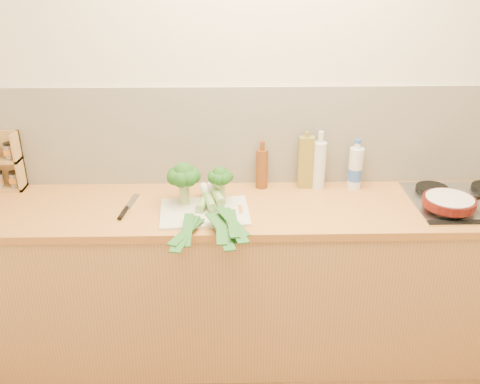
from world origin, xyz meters
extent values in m
plane|color=beige|center=(0.00, 1.50, 1.30)|extent=(3.50, 0.00, 3.50)
cube|color=silver|center=(0.00, 1.49, 1.17)|extent=(3.20, 0.02, 0.54)
cube|color=tan|center=(0.00, 1.20, 0.43)|extent=(3.20, 0.60, 0.86)
cube|color=#BE7638|center=(0.00, 1.20, 0.88)|extent=(3.20, 0.62, 0.04)
cube|color=silver|center=(1.02, 1.20, 0.91)|extent=(0.58, 0.50, 0.01)
cylinder|color=black|center=(0.87, 1.08, 0.93)|extent=(0.17, 0.17, 0.03)
cylinder|color=black|center=(0.87, 1.32, 0.93)|extent=(0.17, 0.17, 0.03)
cube|color=beige|center=(-0.33, 1.11, 0.91)|extent=(0.46, 0.35, 0.01)
cylinder|color=#8CA35F|center=(-0.43, 1.20, 0.96)|extent=(0.05, 0.05, 0.10)
sphere|color=#15390F|center=(-0.43, 1.20, 1.08)|extent=(0.10, 0.10, 0.10)
sphere|color=#15390F|center=(-0.39, 1.20, 1.06)|extent=(0.08, 0.08, 0.08)
sphere|color=#15390F|center=(-0.41, 1.24, 1.06)|extent=(0.08, 0.08, 0.08)
sphere|color=#15390F|center=(-0.45, 1.25, 1.06)|extent=(0.08, 0.08, 0.08)
sphere|color=#15390F|center=(-0.48, 1.22, 1.06)|extent=(0.08, 0.08, 0.08)
sphere|color=#15390F|center=(-0.48, 1.18, 1.06)|extent=(0.08, 0.08, 0.08)
sphere|color=#15390F|center=(-0.45, 1.16, 1.06)|extent=(0.08, 0.08, 0.08)
sphere|color=#15390F|center=(-0.41, 1.16, 1.06)|extent=(0.08, 0.08, 0.08)
cylinder|color=#8CA35F|center=(-0.25, 1.22, 0.96)|extent=(0.05, 0.05, 0.10)
sphere|color=#15390F|center=(-0.25, 1.22, 1.06)|extent=(0.08, 0.08, 0.08)
sphere|color=#15390F|center=(-0.22, 1.22, 1.05)|extent=(0.06, 0.06, 0.06)
sphere|color=#15390F|center=(-0.23, 1.25, 1.05)|extent=(0.06, 0.06, 0.06)
sphere|color=#15390F|center=(-0.26, 1.26, 1.05)|extent=(0.06, 0.06, 0.06)
sphere|color=#15390F|center=(-0.29, 1.24, 1.05)|extent=(0.06, 0.06, 0.06)
sphere|color=#15390F|center=(-0.29, 1.21, 1.05)|extent=(0.06, 0.06, 0.06)
sphere|color=#15390F|center=(-0.26, 1.19, 1.05)|extent=(0.06, 0.06, 0.06)
sphere|color=#15390F|center=(-0.23, 1.19, 1.05)|extent=(0.06, 0.06, 0.06)
cylinder|color=white|center=(-0.31, 1.28, 0.94)|extent=(0.06, 0.12, 0.04)
cylinder|color=#72A251|center=(-0.34, 1.16, 0.94)|extent=(0.07, 0.15, 0.04)
cube|color=#1C4819|center=(-0.40, 0.87, 0.94)|extent=(0.15, 0.29, 0.02)
cube|color=#1C4819|center=(-0.41, 0.85, 0.94)|extent=(0.12, 0.34, 0.01)
cube|color=#1C4819|center=(-0.40, 0.88, 0.94)|extent=(0.05, 0.28, 0.02)
cylinder|color=white|center=(-0.33, 1.27, 0.95)|extent=(0.06, 0.13, 0.04)
cylinder|color=#72A251|center=(-0.31, 1.14, 0.95)|extent=(0.07, 0.16, 0.04)
cube|color=#1C4819|center=(-0.24, 0.85, 0.95)|extent=(0.05, 0.30, 0.02)
cube|color=#1C4819|center=(-0.24, 0.83, 0.96)|extent=(0.12, 0.34, 0.01)
cube|color=#1C4819|center=(-0.25, 0.86, 0.96)|extent=(0.15, 0.27, 0.02)
cylinder|color=white|center=(-0.29, 1.26, 0.97)|extent=(0.06, 0.11, 0.04)
cylinder|color=#72A251|center=(-0.26, 1.15, 0.97)|extent=(0.07, 0.14, 0.04)
cube|color=#1C4819|center=(-0.19, 0.87, 0.97)|extent=(0.06, 0.30, 0.02)
cube|color=#1C4819|center=(-0.19, 0.85, 0.97)|extent=(0.13, 0.34, 0.01)
cube|color=#1C4819|center=(-0.20, 0.88, 0.98)|extent=(0.16, 0.27, 0.02)
cube|color=silver|center=(-0.71, 1.25, 0.90)|extent=(0.06, 0.18, 0.00)
cylinder|color=black|center=(-0.73, 1.10, 0.91)|extent=(0.04, 0.12, 0.02)
cylinder|color=#440E0B|center=(0.87, 1.09, 0.96)|extent=(0.26, 0.26, 0.04)
cylinder|color=beige|center=(0.87, 1.09, 0.98)|extent=(0.23, 0.23, 0.00)
cube|color=black|center=(1.05, 1.14, 0.96)|extent=(0.13, 0.05, 0.02)
cube|color=tan|center=(-1.45, 1.43, 0.91)|extent=(0.27, 0.11, 0.02)
cube|color=tan|center=(-1.32, 1.43, 1.06)|extent=(0.01, 0.11, 0.32)
cylinder|color=gray|center=(-1.37, 1.43, 0.95)|extent=(0.04, 0.04, 0.07)
cylinder|color=gray|center=(-1.37, 1.43, 1.12)|extent=(0.04, 0.04, 0.07)
cube|color=olive|center=(0.20, 1.42, 1.04)|extent=(0.08, 0.05, 0.29)
cylinder|color=olive|center=(0.20, 1.42, 1.20)|extent=(0.02, 0.02, 0.03)
cylinder|color=silver|center=(0.28, 1.41, 1.03)|extent=(0.07, 0.07, 0.26)
cylinder|color=silver|center=(0.28, 1.41, 1.19)|extent=(0.03, 0.03, 0.06)
cylinder|color=#623412|center=(-0.03, 1.42, 1.01)|extent=(0.06, 0.06, 0.22)
cylinder|color=#623412|center=(-0.03, 1.42, 1.14)|extent=(0.03, 0.03, 0.05)
cylinder|color=silver|center=(0.47, 1.40, 1.01)|extent=(0.08, 0.08, 0.23)
cylinder|color=silver|center=(0.47, 1.40, 1.14)|extent=(0.03, 0.03, 0.03)
cylinder|color=#2F57B2|center=(0.47, 1.40, 0.98)|extent=(0.08, 0.08, 0.07)
camera|label=1|loc=(-0.21, -1.24, 2.10)|focal=40.00mm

